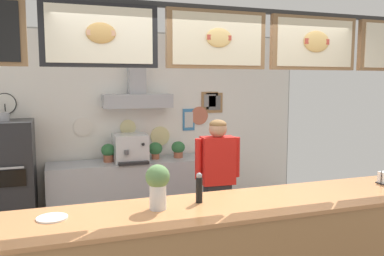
{
  "coord_description": "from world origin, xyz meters",
  "views": [
    {
      "loc": [
        -1.24,
        -3.2,
        2.02
      ],
      "look_at": [
        0.13,
        0.76,
        1.54
      ],
      "focal_mm": 36.97,
      "sensor_mm": 36.0,
      "label": 1
    }
  ],
  "objects_px": {
    "potted_basil": "(108,152)",
    "condiment_plate": "(52,218)",
    "potted_oregano": "(178,149)",
    "pepper_grinder": "(199,188)",
    "espresso_machine": "(130,148)",
    "basil_vase": "(158,185)",
    "shop_worker": "(217,181)",
    "potted_sage": "(155,149)",
    "pizza_oven": "(7,182)"
  },
  "relations": [
    {
      "from": "pepper_grinder",
      "to": "espresso_machine",
      "type": "bearing_deg",
      "value": 91.09
    },
    {
      "from": "potted_basil",
      "to": "basil_vase",
      "type": "distance_m",
      "value": 2.82
    },
    {
      "from": "potted_sage",
      "to": "potted_basil",
      "type": "bearing_deg",
      "value": 179.11
    },
    {
      "from": "pizza_oven",
      "to": "condiment_plate",
      "type": "distance_m",
      "value": 2.66
    },
    {
      "from": "potted_basil",
      "to": "condiment_plate",
      "type": "bearing_deg",
      "value": -104.55
    },
    {
      "from": "pizza_oven",
      "to": "pepper_grinder",
      "type": "distance_m",
      "value": 3.07
    },
    {
      "from": "espresso_machine",
      "to": "potted_sage",
      "type": "bearing_deg",
      "value": 7.67
    },
    {
      "from": "espresso_machine",
      "to": "condiment_plate",
      "type": "distance_m",
      "value": 2.9
    },
    {
      "from": "potted_sage",
      "to": "condiment_plate",
      "type": "height_order",
      "value": "potted_sage"
    },
    {
      "from": "potted_oregano",
      "to": "basil_vase",
      "type": "xyz_separation_m",
      "value": [
        -1.01,
        -2.8,
        0.23
      ]
    },
    {
      "from": "potted_oregano",
      "to": "condiment_plate",
      "type": "bearing_deg",
      "value": -122.2
    },
    {
      "from": "condiment_plate",
      "to": "pepper_grinder",
      "type": "bearing_deg",
      "value": 1.02
    },
    {
      "from": "espresso_machine",
      "to": "shop_worker",
      "type": "bearing_deg",
      "value": -59.72
    },
    {
      "from": "shop_worker",
      "to": "potted_sage",
      "type": "distance_m",
      "value": 1.45
    },
    {
      "from": "potted_basil",
      "to": "condiment_plate",
      "type": "height_order",
      "value": "potted_basil"
    },
    {
      "from": "espresso_machine",
      "to": "potted_basil",
      "type": "distance_m",
      "value": 0.31
    },
    {
      "from": "potted_oregano",
      "to": "potted_basil",
      "type": "relative_size",
      "value": 0.95
    },
    {
      "from": "pizza_oven",
      "to": "potted_basil",
      "type": "distance_m",
      "value": 1.33
    },
    {
      "from": "potted_oregano",
      "to": "potted_sage",
      "type": "xyz_separation_m",
      "value": [
        -0.35,
        0.0,
        0.01
      ]
    },
    {
      "from": "condiment_plate",
      "to": "pepper_grinder",
      "type": "xyz_separation_m",
      "value": [
        1.07,
        0.02,
        0.11
      ]
    },
    {
      "from": "shop_worker",
      "to": "pepper_grinder",
      "type": "xyz_separation_m",
      "value": [
        -0.73,
        -1.37,
        0.34
      ]
    },
    {
      "from": "potted_basil",
      "to": "basil_vase",
      "type": "relative_size",
      "value": 0.77
    },
    {
      "from": "shop_worker",
      "to": "pepper_grinder",
      "type": "relative_size",
      "value": 6.83
    },
    {
      "from": "pizza_oven",
      "to": "potted_sage",
      "type": "bearing_deg",
      "value": 5.43
    },
    {
      "from": "shop_worker",
      "to": "potted_basil",
      "type": "height_order",
      "value": "shop_worker"
    },
    {
      "from": "pizza_oven",
      "to": "potted_sage",
      "type": "distance_m",
      "value": 1.99
    },
    {
      "from": "basil_vase",
      "to": "potted_oregano",
      "type": "bearing_deg",
      "value": 70.14
    },
    {
      "from": "potted_sage",
      "to": "basil_vase",
      "type": "height_order",
      "value": "basil_vase"
    },
    {
      "from": "shop_worker",
      "to": "potted_sage",
      "type": "relative_size",
      "value": 6.52
    },
    {
      "from": "shop_worker",
      "to": "basil_vase",
      "type": "distance_m",
      "value": 1.82
    },
    {
      "from": "pizza_oven",
      "to": "espresso_machine",
      "type": "relative_size",
      "value": 3.15
    },
    {
      "from": "potted_oregano",
      "to": "basil_vase",
      "type": "height_order",
      "value": "basil_vase"
    },
    {
      "from": "espresso_machine",
      "to": "potted_sage",
      "type": "relative_size",
      "value": 2.13
    },
    {
      "from": "potted_sage",
      "to": "pepper_grinder",
      "type": "distance_m",
      "value": 2.77
    },
    {
      "from": "shop_worker",
      "to": "potted_oregano",
      "type": "relative_size",
      "value": 6.6
    },
    {
      "from": "potted_sage",
      "to": "basil_vase",
      "type": "xyz_separation_m",
      "value": [
        -0.66,
        -2.8,
        0.22
      ]
    },
    {
      "from": "basil_vase",
      "to": "potted_basil",
      "type": "bearing_deg",
      "value": 90.2
    },
    {
      "from": "shop_worker",
      "to": "pepper_grinder",
      "type": "height_order",
      "value": "shop_worker"
    },
    {
      "from": "potted_sage",
      "to": "potted_basil",
      "type": "height_order",
      "value": "potted_basil"
    },
    {
      "from": "basil_vase",
      "to": "potted_sage",
      "type": "bearing_deg",
      "value": 76.64
    },
    {
      "from": "condiment_plate",
      "to": "basil_vase",
      "type": "bearing_deg",
      "value": -2.57
    },
    {
      "from": "basil_vase",
      "to": "condiment_plate",
      "type": "bearing_deg",
      "value": 177.43
    },
    {
      "from": "potted_sage",
      "to": "condiment_plate",
      "type": "xyz_separation_m",
      "value": [
        -1.4,
        -2.77,
        0.05
      ]
    },
    {
      "from": "espresso_machine",
      "to": "condiment_plate",
      "type": "bearing_deg",
      "value": -110.57
    },
    {
      "from": "potted_oregano",
      "to": "pepper_grinder",
      "type": "xyz_separation_m",
      "value": [
        -0.67,
        -2.75,
        0.17
      ]
    },
    {
      "from": "pizza_oven",
      "to": "potted_oregano",
      "type": "bearing_deg",
      "value": 4.61
    },
    {
      "from": "basil_vase",
      "to": "pepper_grinder",
      "type": "bearing_deg",
      "value": 8.68
    },
    {
      "from": "pizza_oven",
      "to": "pepper_grinder",
      "type": "bearing_deg",
      "value": -57.41
    },
    {
      "from": "potted_oregano",
      "to": "potted_sage",
      "type": "distance_m",
      "value": 0.35
    },
    {
      "from": "potted_sage",
      "to": "pizza_oven",
      "type": "bearing_deg",
      "value": -174.57
    }
  ]
}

